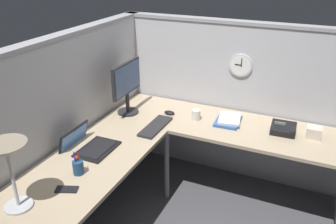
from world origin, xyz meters
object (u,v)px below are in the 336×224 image
at_px(office_phone, 284,129).
at_px(tissue_box, 314,132).
at_px(laptop, 87,145).
at_px(pen_cup, 78,167).
at_px(cell_phone, 67,189).
at_px(coffee_mug, 196,115).
at_px(wall_clock, 241,66).
at_px(computer_mouse, 169,113).
at_px(desk_lamp_dome, 8,156).
at_px(monitor, 127,84).
at_px(keyboard, 156,126).
at_px(book_stack, 229,120).

distance_m(office_phone, tissue_box, 0.24).
height_order(laptop, pen_cup, pen_cup).
height_order(cell_phone, coffee_mug, coffee_mug).
height_order(cell_phone, office_phone, office_phone).
relative_size(pen_cup, wall_clock, 0.82).
height_order(computer_mouse, tissue_box, tissue_box).
relative_size(laptop, office_phone, 1.82).
height_order(desk_lamp_dome, office_phone, desk_lamp_dome).
bearing_deg(pen_cup, laptop, 26.87).
xyz_separation_m(monitor, office_phone, (0.19, -1.42, -0.26)).
bearing_deg(keyboard, laptop, 147.55).
relative_size(pen_cup, cell_phone, 1.25).
xyz_separation_m(pen_cup, cell_phone, (-0.19, -0.04, -0.05)).
bearing_deg(book_stack, wall_clock, -0.29).
distance_m(keyboard, cell_phone, 1.05).
xyz_separation_m(cell_phone, coffee_mug, (1.34, -0.41, 0.04)).
bearing_deg(laptop, computer_mouse, -22.30).
height_order(laptop, keyboard, laptop).
xyz_separation_m(computer_mouse, cell_phone, (-1.34, 0.14, -0.01)).
distance_m(cell_phone, office_phone, 1.83).
bearing_deg(office_phone, laptop, 122.74).
xyz_separation_m(laptop, wall_clock, (1.20, -0.90, 0.43)).
relative_size(monitor, wall_clock, 2.27).
bearing_deg(laptop, tissue_box, -60.26).
height_order(keyboard, pen_cup, pen_cup).
xyz_separation_m(pen_cup, office_phone, (1.21, -1.23, -0.02)).
distance_m(monitor, coffee_mug, 0.70).
bearing_deg(monitor, pen_cup, -169.18).
relative_size(cell_phone, wall_clock, 0.65).
distance_m(monitor, laptop, 0.75).
xyz_separation_m(pen_cup, wall_clock, (1.52, -0.74, 0.40)).
distance_m(pen_cup, wall_clock, 1.74).
xyz_separation_m(office_phone, book_stack, (0.01, 0.49, -0.02)).
xyz_separation_m(pen_cup, coffee_mug, (1.15, -0.45, -0.00)).
relative_size(monitor, desk_lamp_dome, 1.12).
bearing_deg(pen_cup, computer_mouse, -8.94).
height_order(pen_cup, tissue_box, pen_cup).
bearing_deg(office_phone, monitor, 97.54).
xyz_separation_m(monitor, computer_mouse, (0.13, -0.38, -0.28)).
xyz_separation_m(keyboard, desk_lamp_dome, (-1.29, 0.30, 0.35)).
relative_size(office_phone, tissue_box, 1.77).
height_order(computer_mouse, coffee_mug, coffee_mug).
relative_size(laptop, pen_cup, 2.14).
height_order(computer_mouse, book_stack, book_stack).
xyz_separation_m(keyboard, cell_phone, (-1.04, 0.14, -0.01)).
height_order(cell_phone, book_stack, book_stack).
bearing_deg(computer_mouse, desk_lamp_dome, 169.46).
xyz_separation_m(book_stack, wall_clock, (0.30, -0.00, 0.43)).
height_order(keyboard, desk_lamp_dome, desk_lamp_dome).
xyz_separation_m(desk_lamp_dome, book_stack, (1.66, -0.86, -0.34)).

